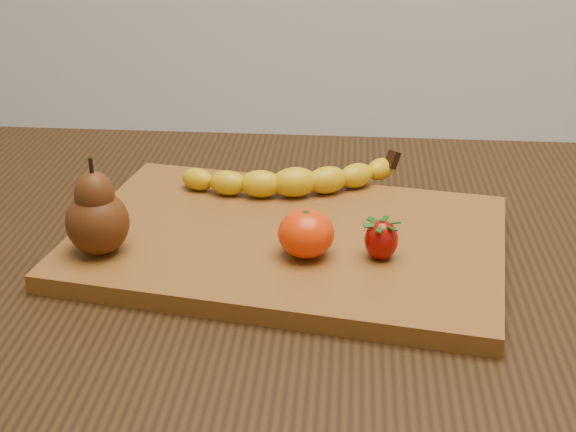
# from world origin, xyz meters

# --- Properties ---
(table) EXTENTS (1.00, 0.70, 0.76)m
(table) POSITION_xyz_m (0.00, 0.00, 0.66)
(table) COLOR black
(table) RESTS_ON ground
(cutting_board) EXTENTS (0.49, 0.37, 0.02)m
(cutting_board) POSITION_xyz_m (0.03, -0.01, 0.77)
(cutting_board) COLOR brown
(cutting_board) RESTS_ON table
(banana) EXTENTS (0.23, 0.11, 0.03)m
(banana) POSITION_xyz_m (0.03, 0.09, 0.80)
(banana) COLOR #E1B30A
(banana) RESTS_ON cutting_board
(pear) EXTENTS (0.08, 0.08, 0.10)m
(pear) POSITION_xyz_m (-0.16, -0.07, 0.83)
(pear) COLOR #4E260C
(pear) RESTS_ON cutting_board
(mandarin) EXTENTS (0.07, 0.07, 0.05)m
(mandarin) POSITION_xyz_m (0.05, -0.06, 0.80)
(mandarin) COLOR #EC3202
(mandarin) RESTS_ON cutting_board
(strawberry) EXTENTS (0.04, 0.04, 0.04)m
(strawberry) POSITION_xyz_m (0.13, -0.06, 0.80)
(strawberry) COLOR #910903
(strawberry) RESTS_ON cutting_board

